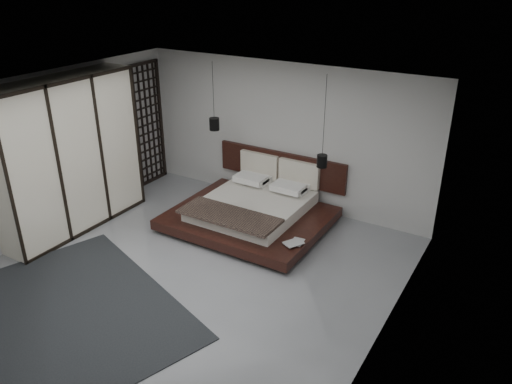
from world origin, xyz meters
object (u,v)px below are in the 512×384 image
Objects in this scene: wardrobe at (68,156)px; rug at (71,311)px; lattice_screen at (148,124)px; pendant_right at (322,161)px; bed at (253,209)px; pendant_left at (214,124)px.

wardrobe is 2.94m from rug.
pendant_right reaches higher than lattice_screen.
pendant_right is at bearing 64.08° from rug.
pendant_right reaches higher than rug.
lattice_screen is at bearing 169.60° from bed.
pendant_right is (1.12, 0.43, 1.03)m from bed.
pendant_left is 0.37× the size of rug.
rug is (0.32, -3.97, -1.62)m from pendant_left.
wardrobe is (-2.70, -1.74, 1.08)m from bed.
lattice_screen is 1.86m from pendant_left.
bed is at bearing -159.18° from pendant_right.
pendant_left is 4.30m from rug.
bed is 0.78× the size of rug.
pendant_right is at bearing -1.60° from lattice_screen.
lattice_screen reaches higher than bed.
rug is (-0.81, -3.55, -0.28)m from bed.
pendant_left reaches higher than wardrobe.
wardrobe is (-3.82, -2.17, 0.04)m from pendant_right.
pendant_left reaches higher than lattice_screen.
lattice_screen is at bearing 176.44° from pendant_left.
pendant_left is (-1.12, 0.43, 1.34)m from bed.
bed is 2.11× the size of pendant_left.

